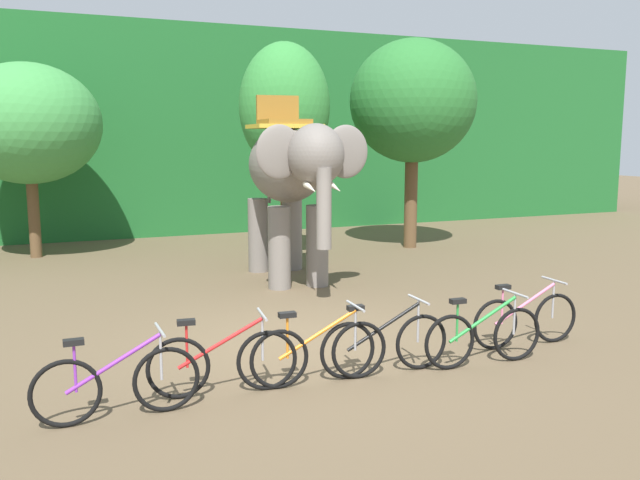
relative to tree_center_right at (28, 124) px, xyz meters
name	(u,v)px	position (x,y,z in m)	size (l,w,h in m)	color
ground_plane	(303,342)	(3.49, -9.07, -3.23)	(80.00, 80.00, 0.00)	brown
foliage_hedge	(144,131)	(3.49, 5.29, -0.10)	(36.00, 6.00, 6.26)	#1E6028
tree_center_right	(28,124)	(0.00, 0.00, 0.00)	(3.42, 3.42, 4.68)	brown
tree_center	(285,108)	(5.61, -2.52, 0.38)	(2.15, 2.15, 5.13)	brown
tree_far_left	(413,102)	(9.27, -2.24, 0.60)	(3.29, 3.29, 5.45)	brown
elephant	(290,173)	(4.79, -5.10, -1.03)	(2.09, 4.20, 3.78)	slate
bike_purple	(117,384)	(0.76, -10.79, -2.85)	(1.71, 0.52, 0.92)	black
bike_red	(223,362)	(1.94, -10.55, -2.85)	(1.70, 0.52, 0.92)	black
bike_orange	(320,352)	(3.08, -10.66, -2.85)	(1.71, 0.52, 0.92)	black
bike_black	(385,344)	(3.94, -10.67, -2.85)	(1.71, 0.52, 0.92)	black
bike_green	(484,336)	(5.27, -10.87, -2.85)	(1.71, 0.52, 0.92)	black
bike_pink	(526,319)	(6.30, -10.43, -2.85)	(1.71, 0.52, 0.92)	black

